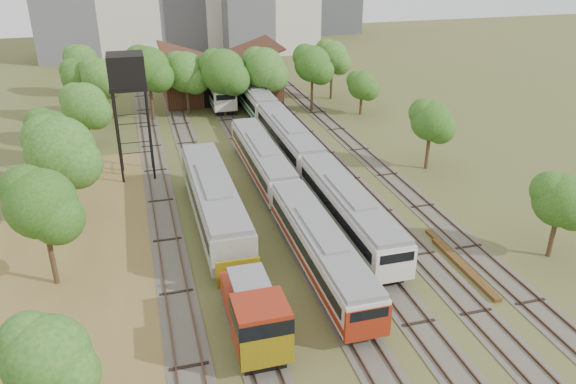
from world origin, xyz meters
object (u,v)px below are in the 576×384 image
object	(u,v)px
railcar_red_set	(286,197)
railcar_green_set	(288,139)
water_tower	(127,74)
shunter_locomotive	(255,316)

from	to	relation	value
railcar_red_set	railcar_green_set	xyz separation A→B (m)	(4.00, 13.58, 0.09)
railcar_green_set	water_tower	bearing A→B (deg)	-176.49
railcar_red_set	water_tower	size ratio (longest dim) A/B	2.92
railcar_green_set	water_tower	distance (m)	17.63
railcar_red_set	shunter_locomotive	bearing A→B (deg)	-112.06
shunter_locomotive	water_tower	xyz separation A→B (m)	(-5.64, 27.43, 8.11)
water_tower	shunter_locomotive	bearing A→B (deg)	-78.38
railcar_red_set	shunter_locomotive	distance (m)	15.97
railcar_red_set	water_tower	xyz separation A→B (m)	(-11.64, 12.62, 8.18)
railcar_green_set	shunter_locomotive	world-z (taller)	shunter_locomotive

